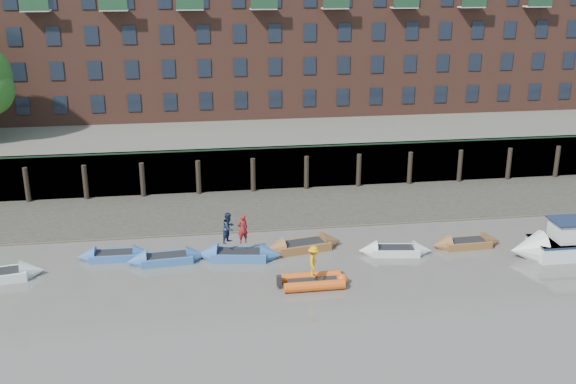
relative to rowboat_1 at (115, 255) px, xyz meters
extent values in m
plane|color=#635D56|center=(11.04, -10.93, -0.22)|extent=(220.00, 220.00, 0.00)
cube|color=#3D382F|center=(11.04, 7.07, -0.22)|extent=(110.00, 8.00, 0.50)
cube|color=#4C4336|center=(11.04, 3.67, -0.22)|extent=(110.00, 1.60, 0.10)
cube|color=#2D2A26|center=(11.04, 11.47, 1.38)|extent=(110.00, 0.80, 3.20)
cylinder|color=black|center=(-6.96, 10.82, 1.08)|extent=(0.36, 0.36, 2.60)
cylinder|color=black|center=(-2.96, 10.82, 1.08)|extent=(0.36, 0.36, 2.60)
cylinder|color=black|center=(1.04, 10.82, 1.08)|extent=(0.36, 0.36, 2.60)
cylinder|color=black|center=(5.04, 10.82, 1.08)|extent=(0.36, 0.36, 2.60)
cylinder|color=black|center=(9.04, 10.82, 1.08)|extent=(0.36, 0.36, 2.60)
cylinder|color=black|center=(13.04, 10.82, 1.08)|extent=(0.36, 0.36, 2.60)
cylinder|color=black|center=(17.04, 10.82, 1.08)|extent=(0.36, 0.36, 2.60)
cylinder|color=black|center=(21.04, 10.82, 1.08)|extent=(0.36, 0.36, 2.60)
cylinder|color=black|center=(25.04, 10.82, 1.08)|extent=(0.36, 0.36, 2.60)
cylinder|color=black|center=(29.04, 10.82, 1.08)|extent=(0.36, 0.36, 2.60)
cylinder|color=black|center=(33.04, 10.82, 1.08)|extent=(0.36, 0.36, 2.60)
cube|color=#264C2D|center=(11.04, 11.17, 3.03)|extent=(110.00, 0.06, 0.10)
cube|color=#5E594D|center=(11.04, 25.07, 1.38)|extent=(110.00, 28.00, 3.20)
cube|color=brown|center=(11.04, 26.07, 8.98)|extent=(80.00, 10.00, 12.00)
cube|color=black|center=(-8.96, 21.05, 4.78)|extent=(1.10, 0.12, 1.50)
cube|color=black|center=(-5.96, 21.05, 4.78)|extent=(1.10, 0.12, 1.50)
cube|color=black|center=(-2.96, 21.05, 4.78)|extent=(1.10, 0.12, 1.50)
cube|color=black|center=(0.04, 21.05, 4.78)|extent=(1.10, 0.12, 1.50)
cube|color=black|center=(3.04, 21.05, 4.78)|extent=(1.10, 0.12, 1.50)
cube|color=black|center=(6.04, 21.05, 4.78)|extent=(1.10, 0.12, 1.50)
cube|color=black|center=(9.04, 21.05, 4.78)|extent=(1.10, 0.12, 1.50)
cube|color=black|center=(12.04, 21.05, 4.78)|extent=(1.10, 0.12, 1.50)
cube|color=black|center=(15.04, 21.05, 4.78)|extent=(1.10, 0.12, 1.50)
cube|color=black|center=(18.04, 21.05, 4.78)|extent=(1.10, 0.12, 1.50)
cube|color=black|center=(21.04, 21.05, 4.78)|extent=(1.10, 0.12, 1.50)
cube|color=black|center=(24.04, 21.05, 4.78)|extent=(1.10, 0.12, 1.50)
cube|color=black|center=(27.04, 21.05, 4.78)|extent=(1.10, 0.12, 1.50)
cube|color=black|center=(30.04, 21.05, 4.78)|extent=(1.10, 0.12, 1.50)
cube|color=black|center=(33.04, 21.05, 4.78)|extent=(1.10, 0.12, 1.50)
cube|color=black|center=(36.04, 21.05, 4.78)|extent=(1.10, 0.12, 1.50)
cube|color=black|center=(39.04, 21.05, 4.78)|extent=(1.10, 0.12, 1.50)
cube|color=black|center=(-8.96, 21.05, 7.58)|extent=(1.10, 0.12, 1.50)
cube|color=black|center=(-5.96, 21.05, 7.58)|extent=(1.10, 0.12, 1.50)
cube|color=black|center=(-2.96, 21.05, 7.58)|extent=(1.10, 0.12, 1.50)
cube|color=black|center=(0.04, 21.05, 7.58)|extent=(1.10, 0.12, 1.50)
cube|color=black|center=(3.04, 21.05, 7.58)|extent=(1.10, 0.12, 1.50)
cube|color=black|center=(6.04, 21.05, 7.58)|extent=(1.10, 0.12, 1.50)
cube|color=black|center=(9.04, 21.05, 7.58)|extent=(1.10, 0.12, 1.50)
cube|color=black|center=(12.04, 21.05, 7.58)|extent=(1.10, 0.12, 1.50)
cube|color=black|center=(15.04, 21.05, 7.58)|extent=(1.10, 0.12, 1.50)
cube|color=black|center=(18.04, 21.05, 7.58)|extent=(1.10, 0.12, 1.50)
cube|color=black|center=(21.04, 21.05, 7.58)|extent=(1.10, 0.12, 1.50)
cube|color=black|center=(24.04, 21.05, 7.58)|extent=(1.10, 0.12, 1.50)
cube|color=black|center=(27.04, 21.05, 7.58)|extent=(1.10, 0.12, 1.50)
cube|color=black|center=(30.04, 21.05, 7.58)|extent=(1.10, 0.12, 1.50)
cube|color=black|center=(33.04, 21.05, 7.58)|extent=(1.10, 0.12, 1.50)
cube|color=black|center=(36.04, 21.05, 7.58)|extent=(1.10, 0.12, 1.50)
cube|color=black|center=(39.04, 21.05, 7.58)|extent=(1.10, 0.12, 1.50)
cube|color=black|center=(-8.96, 21.05, 10.38)|extent=(1.10, 0.12, 1.50)
cube|color=black|center=(-5.96, 21.05, 10.38)|extent=(1.10, 0.12, 1.50)
cube|color=black|center=(-2.96, 21.05, 10.38)|extent=(1.10, 0.12, 1.50)
cube|color=black|center=(0.04, 21.05, 10.38)|extent=(1.10, 0.12, 1.50)
cube|color=black|center=(3.04, 21.05, 10.38)|extent=(1.10, 0.12, 1.50)
cube|color=black|center=(6.04, 21.05, 10.38)|extent=(1.10, 0.12, 1.50)
cube|color=black|center=(9.04, 21.05, 10.38)|extent=(1.10, 0.12, 1.50)
cube|color=black|center=(12.04, 21.05, 10.38)|extent=(1.10, 0.12, 1.50)
cube|color=black|center=(15.04, 21.05, 10.38)|extent=(1.10, 0.12, 1.50)
cube|color=black|center=(18.04, 21.05, 10.38)|extent=(1.10, 0.12, 1.50)
cube|color=black|center=(21.04, 21.05, 10.38)|extent=(1.10, 0.12, 1.50)
cube|color=black|center=(24.04, 21.05, 10.38)|extent=(1.10, 0.12, 1.50)
cube|color=black|center=(27.04, 21.05, 10.38)|extent=(1.10, 0.12, 1.50)
cube|color=black|center=(30.04, 21.05, 10.38)|extent=(1.10, 0.12, 1.50)
cube|color=black|center=(33.04, 21.05, 10.38)|extent=(1.10, 0.12, 1.50)
cube|color=black|center=(36.04, 21.05, 10.38)|extent=(1.10, 0.12, 1.50)
cube|color=black|center=(39.04, 21.05, 10.38)|extent=(1.10, 0.12, 1.50)
cube|color=black|center=(-8.96, 21.05, 13.18)|extent=(1.10, 0.12, 1.50)
cube|color=black|center=(-5.96, 21.05, 13.18)|extent=(1.10, 0.12, 1.50)
cube|color=black|center=(-2.96, 21.05, 13.18)|extent=(1.10, 0.12, 1.50)
cone|color=silver|center=(-4.22, -1.57, 0.03)|extent=(1.49, 1.65, 1.44)
cube|color=#3660A1|center=(0.00, 0.00, -0.01)|extent=(2.77, 1.31, 0.43)
cone|color=#3660A1|center=(1.60, -0.04, -0.01)|extent=(1.10, 1.26, 1.24)
cone|color=#3660A1|center=(-1.60, 0.04, -0.01)|extent=(1.10, 1.26, 1.24)
cube|color=black|center=(0.00, 0.00, 0.19)|extent=(2.31, 0.99, 0.06)
cube|color=#3660A1|center=(2.94, -0.90, 0.01)|extent=(2.99, 1.56, 0.45)
cone|color=#3660A1|center=(4.62, -0.74, 0.01)|extent=(1.24, 1.40, 1.30)
cone|color=#3660A1|center=(1.27, -1.05, 0.01)|extent=(1.24, 1.40, 1.30)
cube|color=black|center=(2.94, -0.90, 0.21)|extent=(2.48, 1.19, 0.06)
cube|color=#3660A1|center=(7.05, -1.02, 0.03)|extent=(3.34, 1.92, 0.49)
cone|color=#3660A1|center=(8.86, -1.32, 0.03)|extent=(1.44, 1.60, 1.42)
cone|color=#3660A1|center=(5.24, -0.72, 0.03)|extent=(1.44, 1.60, 1.42)
cube|color=black|center=(7.05, -1.02, 0.25)|extent=(2.76, 1.48, 0.06)
cube|color=brown|center=(10.89, -0.27, 0.03)|extent=(3.34, 1.98, 0.49)
cone|color=brown|center=(12.68, 0.08, 0.03)|extent=(1.46, 1.62, 1.41)
cone|color=brown|center=(9.09, -0.61, 0.03)|extent=(1.46, 1.62, 1.41)
cube|color=black|center=(10.89, -0.27, 0.25)|extent=(2.76, 1.53, 0.06)
cube|color=silver|center=(16.10, -1.68, -0.01)|extent=(2.88, 1.61, 0.43)
cone|color=silver|center=(17.67, -1.91, -0.01)|extent=(1.23, 1.37, 1.23)
cone|color=silver|center=(14.52, -1.45, -0.01)|extent=(1.23, 1.37, 1.23)
cube|color=black|center=(16.10, -1.68, 0.19)|extent=(2.39, 1.24, 0.06)
cube|color=brown|center=(20.65, -1.25, 0.00)|extent=(2.80, 1.33, 0.43)
cone|color=brown|center=(22.26, -1.21, 0.00)|extent=(1.11, 1.28, 1.25)
cone|color=brown|center=(19.03, -1.30, 0.00)|extent=(1.11, 1.28, 1.25)
cube|color=black|center=(20.65, -1.25, 0.19)|extent=(2.33, 1.00, 0.06)
cylinder|color=#E65314|center=(10.58, -4.48, 0.04)|extent=(3.19, 0.55, 0.53)
cylinder|color=#E65314|center=(10.59, -5.59, 0.04)|extent=(3.19, 0.55, 0.53)
sphere|color=#E65314|center=(12.18, -5.02, 0.04)|extent=(0.60, 0.60, 0.60)
cube|color=black|center=(10.59, -5.03, 0.04)|extent=(2.66, 0.93, 0.18)
cone|color=silver|center=(23.37, -3.30, 0.28)|extent=(1.89, 2.24, 2.22)
cube|color=silver|center=(26.12, -3.34, 1.33)|extent=(2.35, 1.70, 1.11)
cube|color=#19233F|center=(26.12, -3.34, 1.94)|extent=(2.69, 1.92, 0.11)
imported|color=maroon|center=(7.29, -0.96, 1.59)|extent=(0.72, 0.59, 1.71)
imported|color=#19233F|center=(6.52, -0.79, 1.64)|extent=(1.07, 1.11, 1.80)
imported|color=orange|center=(10.63, -5.06, 1.20)|extent=(0.88, 1.22, 1.70)
camera|label=1|loc=(4.62, -36.43, 15.74)|focal=42.00mm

